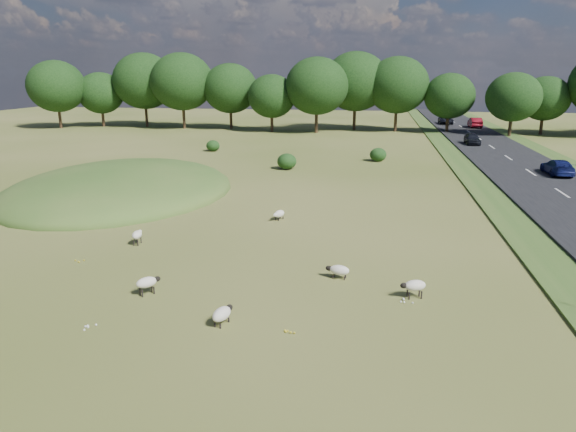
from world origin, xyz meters
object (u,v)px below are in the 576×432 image
object	(u,v)px
sheep_3	(222,314)
car_4	(558,167)
car_6	(472,139)
sheep_5	(339,270)
car_0	(475,123)
sheep_2	(147,282)
sheep_1	(414,286)
sheep_4	(279,214)
car_3	(455,112)
sheep_0	(137,235)
car_1	(446,120)

from	to	relation	value
sheep_3	car_4	xyz separation A→B (m)	(20.42, 30.22, 0.49)
car_6	car_4	bearing A→B (deg)	-78.53
sheep_5	car_0	distance (m)	66.53
sheep_3	sheep_2	bearing A→B (deg)	79.23
sheep_2	car_6	world-z (taller)	car_6
sheep_1	car_0	world-z (taller)	car_0
sheep_2	sheep_4	bearing A→B (deg)	26.21
sheep_1	sheep_3	world-z (taller)	sheep_1
sheep_3	car_3	size ratio (longest dim) A/B	0.25
sheep_4	car_4	xyz separation A→B (m)	(20.89, 16.77, 0.52)
sheep_2	sheep_0	bearing A→B (deg)	70.64
car_6	car_1	bearing A→B (deg)	90.00
sheep_3	car_6	size ratio (longest dim) A/B	0.29
sheep_0	sheep_1	world-z (taller)	sheep_1
sheep_3	car_1	xyz separation A→B (m)	(16.62, 74.49, 0.49)
sheep_5	car_1	world-z (taller)	car_1
sheep_0	car_1	distance (m)	70.76
sheep_2	car_1	distance (m)	75.34
car_6	car_3	bearing A→B (deg)	84.93
car_0	car_3	world-z (taller)	car_0
car_0	car_1	world-z (taller)	car_0
sheep_0	sheep_2	world-z (taller)	sheep_2
sheep_0	car_6	size ratio (longest dim) A/B	0.26
sheep_2	sheep_4	xyz separation A→B (m)	(3.22, 11.51, -0.14)
car_6	sheep_3	bearing A→B (deg)	-108.75
sheep_0	car_0	xyz separation A→B (m)	(27.29, 61.55, 0.50)
sheep_3	sheep_0	bearing A→B (deg)	58.62
sheep_1	car_1	distance (m)	71.79
sheep_5	sheep_0	bearing A→B (deg)	-5.35
car_0	car_6	world-z (taller)	car_0
car_1	car_6	size ratio (longest dim) A/B	1.17
sheep_4	car_6	bearing A→B (deg)	177.69
sheep_2	car_6	xyz separation A→B (m)	(20.30, 47.01, 0.40)
sheep_4	car_4	distance (m)	26.79
sheep_1	car_4	size ratio (longest dim) A/B	0.25
sheep_3	sheep_5	size ratio (longest dim) A/B	1.06
sheep_0	car_6	world-z (taller)	car_6
sheep_0	car_1	xyz separation A→B (m)	(23.49, 66.75, 0.38)
sheep_4	car_0	distance (m)	59.63
sheep_2	car_0	world-z (taller)	car_0
car_1	car_6	distance (m)	25.54
sheep_3	sheep_5	world-z (taller)	sheep_3
car_4	sheep_0	bearing A→B (deg)	39.47
sheep_1	car_6	world-z (taller)	car_6
car_3	sheep_0	bearing A→B (deg)	72.01
sheep_3	car_6	distance (m)	51.70
sheep_0	sheep_3	bearing A→B (deg)	-144.73
sheep_5	car_6	size ratio (longest dim) A/B	0.28
sheep_2	sheep_4	world-z (taller)	sheep_2
sheep_2	car_6	bearing A→B (deg)	18.48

